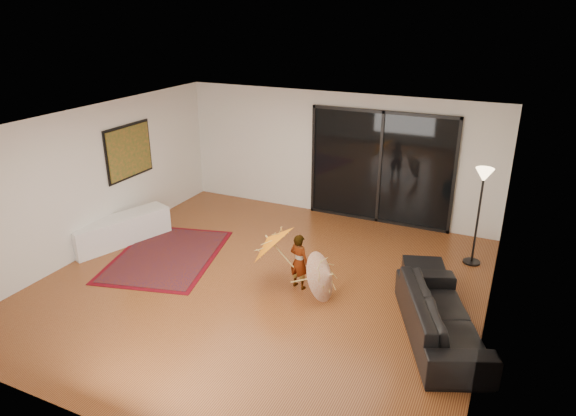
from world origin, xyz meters
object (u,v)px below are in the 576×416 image
Objects in this scene: sofa at (441,317)px; child at (299,261)px; media_console at (120,230)px; ottoman at (423,275)px.

child is at bearing 56.59° from sofa.
media_console is at bearing 62.21° from sofa.
sofa is 3.47× the size of ottoman.
sofa is 2.39× the size of child.
child is (3.85, -0.09, 0.20)m from media_console.
ottoman is 2.09m from child.
ottoman is at bearing 27.88° from media_console.
media_console is 2.08× the size of child.
sofa is at bearing 14.51° from media_console.
ottoman is at bearing -2.85° from sofa.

